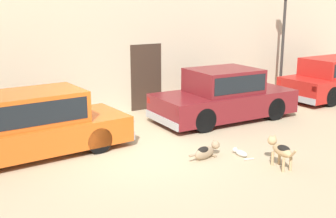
% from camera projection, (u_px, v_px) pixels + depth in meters
% --- Properties ---
extents(ground_plane, '(80.00, 80.00, 0.00)m').
position_uv_depth(ground_plane, '(136.00, 155.00, 9.68)').
color(ground_plane, tan).
extents(parked_sedan_nearest, '(4.61, 1.90, 1.46)m').
position_uv_depth(parked_sedan_nearest, '(27.00, 123.00, 9.45)').
color(parked_sedan_nearest, '#D15619').
rests_on(parked_sedan_nearest, ground_plane).
extents(parked_sedan_second, '(4.39, 1.97, 1.51)m').
position_uv_depth(parked_sedan_second, '(224.00, 95.00, 12.46)').
color(parked_sedan_second, maroon).
rests_on(parked_sedan_second, ground_plane).
extents(parked_sedan_third, '(4.49, 1.80, 1.47)m').
position_uv_depth(parked_sedan_third, '(335.00, 78.00, 15.26)').
color(parked_sedan_third, '#AD1E19').
rests_on(parked_sedan_third, ground_plane).
extents(stray_dog_spotted, '(0.36, 1.00, 0.62)m').
position_uv_depth(stray_dog_spotted, '(280.00, 149.00, 8.86)').
color(stray_dog_spotted, tan).
rests_on(stray_dog_spotted, ground_plane).
extents(stray_dog_tan, '(0.96, 0.29, 0.38)m').
position_uv_depth(stray_dog_tan, '(206.00, 151.00, 9.40)').
color(stray_dog_tan, '#997F60').
rests_on(stray_dog_tan, ground_plane).
extents(stray_cat, '(0.22, 0.59, 0.16)m').
position_uv_depth(stray_cat, '(240.00, 153.00, 9.59)').
color(stray_cat, beige).
rests_on(stray_cat, ground_plane).
extents(street_lamp, '(0.22, 0.22, 3.80)m').
position_uv_depth(street_lamp, '(284.00, 30.00, 15.12)').
color(street_lamp, '#2D2B28').
rests_on(street_lamp, ground_plane).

